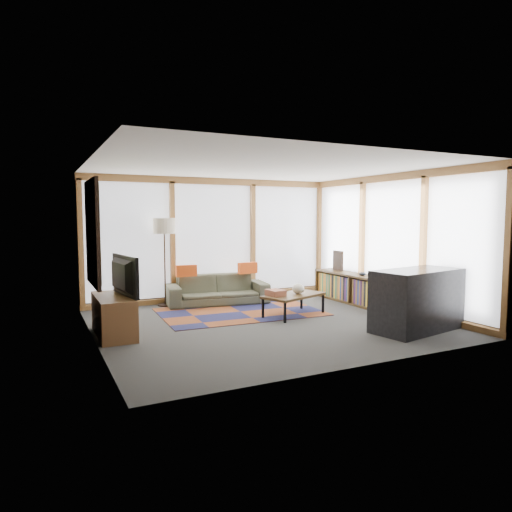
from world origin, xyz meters
name	(u,v)px	position (x,y,z in m)	size (l,w,h in m)	color
ground	(266,323)	(0.00, 0.00, 0.00)	(5.50, 5.50, 0.00)	#2E2E2B
room_envelope	(276,230)	(0.49, 0.56, 1.54)	(5.52, 5.02, 2.62)	#443832
rug	(240,312)	(-0.05, 0.96, 0.01)	(2.93, 1.88, 0.01)	brown
sofa	(217,289)	(-0.14, 1.91, 0.30)	(2.05, 0.80, 0.60)	#343628
pillow_left	(186,271)	(-0.78, 1.95, 0.71)	(0.41, 0.12, 0.23)	#CA4715
pillow_right	(248,268)	(0.52, 1.86, 0.71)	(0.42, 0.13, 0.23)	#CA4715
floor_lamp	(165,262)	(-1.15, 2.21, 0.88)	(0.44, 0.44, 1.76)	#302117
coffee_table	(294,305)	(0.69, 0.26, 0.20)	(1.17, 0.59, 0.39)	#382711
book_stack	(276,293)	(0.33, 0.28, 0.44)	(0.26, 0.32, 0.11)	brown
vase	(298,289)	(0.79, 0.27, 0.49)	(0.22, 0.22, 0.19)	silver
bookshelf	(357,289)	(2.43, 0.65, 0.30)	(0.44, 2.43, 0.61)	#382711
bowl_a	(377,275)	(2.48, 0.11, 0.65)	(0.19, 0.19, 0.09)	black
bowl_b	(362,274)	(2.40, 0.46, 0.64)	(0.15, 0.15, 0.07)	black
shelf_picture	(338,261)	(2.50, 1.41, 0.82)	(0.04, 0.33, 0.43)	black
tv_console	(114,316)	(-2.45, 0.27, 0.30)	(0.50, 1.20, 0.60)	brown
television	(118,276)	(-2.37, 0.25, 0.91)	(1.06, 0.14, 0.61)	black
bar_counter	(417,300)	(1.89, -1.50, 0.48)	(1.52, 0.71, 0.96)	black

